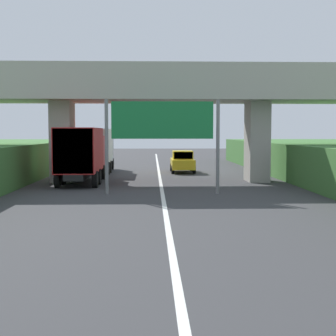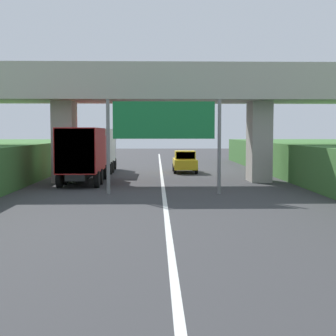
% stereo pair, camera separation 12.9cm
% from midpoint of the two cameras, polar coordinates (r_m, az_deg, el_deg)
% --- Properties ---
extents(lane_centre_stripe, '(0.20, 95.40, 0.01)m').
position_cam_midpoint_polar(lane_centre_stripe, '(24.91, -0.78, -3.15)').
color(lane_centre_stripe, white).
rests_on(lane_centre_stripe, ground).
extents(overpass_bridge, '(40.00, 4.80, 7.34)m').
position_cam_midpoint_polar(overpass_bridge, '(31.71, -1.01, 8.34)').
color(overpass_bridge, '#ADA89E').
rests_on(overpass_bridge, ground).
extents(overhead_highway_sign, '(5.88, 0.18, 4.84)m').
position_cam_midpoint_polar(overhead_highway_sign, '(25.14, -0.80, 4.96)').
color(overhead_highway_sign, slate).
rests_on(overhead_highway_sign, ground).
extents(truck_red, '(2.44, 7.30, 3.44)m').
position_cam_midpoint_polar(truck_red, '(30.79, -10.10, 1.79)').
color(truck_red, black).
rests_on(truck_red, ground).
extents(truck_silver, '(2.44, 7.30, 3.44)m').
position_cam_midpoint_polar(truck_silver, '(39.53, -8.39, 2.31)').
color(truck_silver, black).
rests_on(truck_silver, ground).
extents(car_yellow, '(1.86, 4.10, 1.72)m').
position_cam_midpoint_polar(car_yellow, '(38.87, 1.60, 0.74)').
color(car_yellow, gold).
rests_on(car_yellow, ground).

